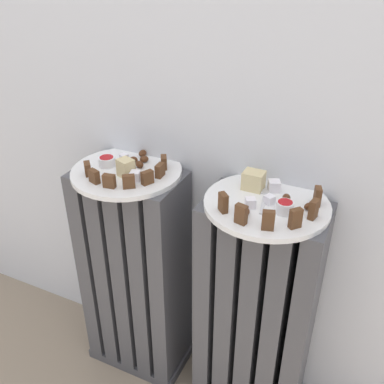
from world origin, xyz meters
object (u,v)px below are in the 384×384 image
jam_bowl_right (285,207)px  fork (264,199)px  radiator_left (136,277)px  plate_left (127,172)px  jam_bowl_left (107,161)px  radiator_right (255,317)px  plate_right (267,204)px

jam_bowl_right → fork: size_ratio=0.34×
radiator_left → plate_left: bearing=-90.0°
radiator_left → plate_left: plate_left is taller
jam_bowl_left → jam_bowl_right: 0.46m
radiator_left → fork: (0.35, 0.01, 0.35)m
radiator_left → radiator_right: bearing=0.0°
radiator_left → jam_bowl_left: bearing=-177.4°
jam_bowl_left → radiator_left: bearing=2.6°
jam_bowl_right → fork: 0.06m
radiator_left → plate_left: 0.34m
plate_left → radiator_left: bearing=90.0°
plate_right → jam_bowl_right: 0.06m
jam_bowl_left → fork: bearing=1.2°
jam_bowl_left → plate_left: bearing=2.6°
jam_bowl_right → fork: bearing=148.6°
plate_right → fork: 0.01m
radiator_right → plate_left: (-0.36, -0.00, 0.34)m
radiator_right → jam_bowl_left: bearing=-179.7°
plate_right → fork: size_ratio=2.56×
radiator_left → radiator_right: 0.36m
plate_right → jam_bowl_right: bearing=-30.2°
radiator_left → jam_bowl_right: size_ratio=17.88×
plate_right → jam_bowl_left: (-0.42, -0.00, 0.02)m
plate_left → jam_bowl_left: jam_bowl_left is taller
radiator_right → plate_right: plate_right is taller
radiator_right → fork: (-0.01, 0.01, 0.35)m
plate_right → jam_bowl_right: size_ratio=7.47×
radiator_left → plate_left: size_ratio=2.39×
plate_left → jam_bowl_right: 0.41m
radiator_right → fork: bearing=142.7°
jam_bowl_left → jam_bowl_right: jam_bowl_right is taller
radiator_left → fork: bearing=1.0°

